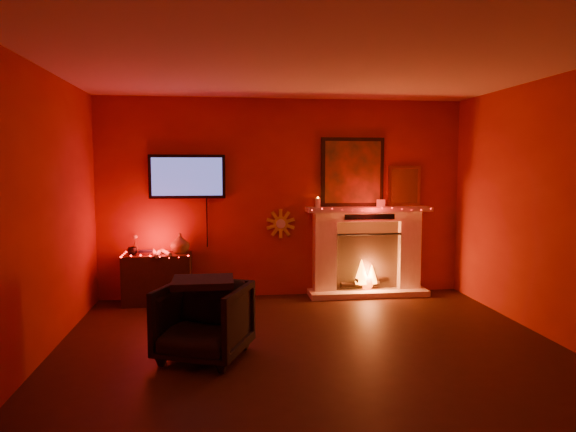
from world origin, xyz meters
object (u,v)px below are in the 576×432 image
fireplace (366,243)px  sunburst_clock (281,224)px  armchair (204,321)px  console_table (159,276)px  tv (187,177)px

fireplace → sunburst_clock: fireplace is taller
fireplace → armchair: bearing=-135.2°
console_table → armchair: console_table is taller
sunburst_clock → console_table: sunburst_clock is taller
sunburst_clock → console_table: (-1.63, -0.22, -0.63)m
fireplace → tv: bearing=178.5°
fireplace → sunburst_clock: (-1.19, 0.09, 0.28)m
console_table → tv: bearing=26.9°
armchair → sunburst_clock: bearing=88.8°
fireplace → armchair: size_ratio=2.82×
tv → armchair: tv is taller
sunburst_clock → fireplace: bearing=-4.4°
sunburst_clock → armchair: bearing=-113.6°
tv → armchair: bearing=-83.1°
tv → fireplace: bearing=-1.5°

